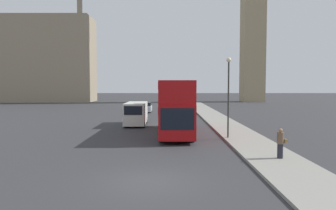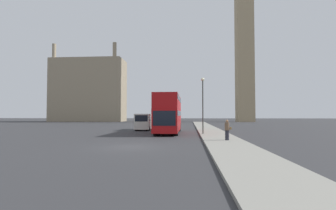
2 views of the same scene
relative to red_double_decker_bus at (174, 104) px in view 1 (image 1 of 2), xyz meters
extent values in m
plane|color=#333335|center=(-1.43, -13.54, -2.49)|extent=(300.00, 300.00, 0.00)
cube|color=gray|center=(5.20, -13.54, -2.42)|extent=(3.26, 120.00, 0.15)
cube|color=tan|center=(19.99, 52.98, 19.59)|extent=(5.18, 5.18, 44.16)
cube|color=gray|center=(-30.81, 53.13, 7.74)|extent=(23.30, 10.04, 20.47)
cylinder|color=gray|center=(-20.90, 48.87, 20.23)|extent=(1.21, 1.21, 4.50)
cube|color=#A80F11|center=(0.00, 0.00, -0.95)|extent=(2.58, 10.99, 2.47)
cube|color=#A80F11|center=(0.00, 0.00, 1.12)|extent=(2.58, 10.77, 1.67)
cube|color=black|center=(0.00, 0.00, -0.14)|extent=(2.62, 10.55, 0.55)
cube|color=black|center=(0.00, 0.00, 1.58)|extent=(2.62, 10.33, 0.55)
cube|color=black|center=(0.00, -5.50, -0.65)|extent=(2.27, 0.03, 1.48)
cylinder|color=black|center=(-0.93, -3.84, -1.93)|extent=(0.72, 1.12, 1.12)
cylinder|color=black|center=(0.93, -3.84, -1.93)|extent=(0.72, 1.12, 1.12)
cylinder|color=black|center=(-0.93, 3.85, -1.93)|extent=(0.72, 1.12, 1.12)
cylinder|color=black|center=(0.93, 3.85, -1.93)|extent=(0.72, 1.12, 1.12)
cube|color=silver|center=(-3.92, 6.13, -1.24)|extent=(2.02, 5.54, 2.12)
cube|color=black|center=(-3.92, 3.35, -0.78)|extent=(1.72, 0.02, 0.85)
cube|color=black|center=(-3.92, 4.33, -0.78)|extent=(2.05, 1.00, 0.68)
cylinder|color=black|center=(-4.67, 4.25, -2.15)|extent=(0.50, 0.69, 0.69)
cylinder|color=black|center=(-3.16, 4.25, -2.15)|extent=(0.50, 0.69, 0.69)
cylinder|color=black|center=(-4.67, 8.01, -2.15)|extent=(0.50, 0.69, 0.69)
cylinder|color=black|center=(-3.16, 8.01, -2.15)|extent=(0.50, 0.69, 0.69)
cylinder|color=#23232D|center=(5.47, -9.77, -1.95)|extent=(0.31, 0.31, 0.79)
cylinder|color=brown|center=(5.47, -9.77, -1.24)|extent=(0.36, 0.36, 0.63)
sphere|color=#9E704C|center=(5.47, -9.77, -0.82)|extent=(0.21, 0.21, 0.21)
cube|color=olive|center=(5.75, -9.77, -1.40)|extent=(0.12, 0.24, 0.20)
cylinder|color=#2D332D|center=(3.92, -2.78, 0.49)|extent=(0.12, 0.12, 5.67)
sphere|color=beige|center=(3.92, -2.78, 3.51)|extent=(0.36, 0.36, 0.36)
cube|color=silver|center=(-4.06, 22.12, -1.95)|extent=(1.85, 4.23, 0.76)
cube|color=black|center=(-4.06, 22.22, -1.28)|extent=(1.66, 2.03, 0.59)
cylinder|color=black|center=(-4.78, 20.76, -2.18)|extent=(0.41, 0.63, 0.63)
cylinder|color=black|center=(-3.34, 20.76, -2.18)|extent=(0.41, 0.63, 0.63)
cylinder|color=black|center=(-4.78, 23.47, -2.18)|extent=(0.41, 0.63, 0.63)
cylinder|color=black|center=(-3.34, 23.47, -2.18)|extent=(0.41, 0.63, 0.63)
camera|label=1|loc=(-0.63, -27.35, 1.65)|focal=35.00mm
camera|label=2|loc=(2.45, -31.12, -0.32)|focal=28.00mm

